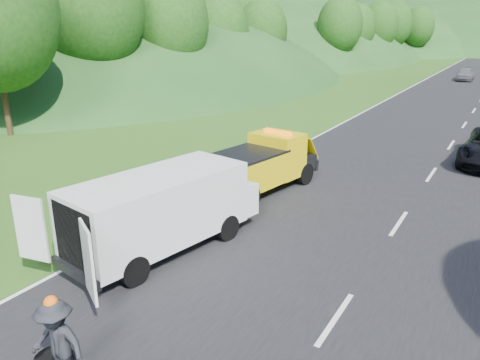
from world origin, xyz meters
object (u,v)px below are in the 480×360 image
Objects in this scene: tow_truck at (262,164)px; suitcase at (150,204)px; white_van at (163,208)px; child at (152,249)px; woman at (182,219)px.

tow_truck is 9.29× the size of suitcase.
tow_truck is 5.82m from white_van.
tow_truck is at bearing 114.48° from child.
suitcase is at bearing 160.04° from child.
woman is (-0.96, -3.81, -1.09)m from tow_truck.
white_van reaches higher than woman.
white_van reaches higher than child.
child is at bearing -157.54° from woman.
suitcase reaches higher than child.
tow_truck is 4.57m from suitcase.
child is at bearing -47.84° from suitcase.
woman is 2.28m from child.
tow_truck is at bearing 59.24° from suitcase.
white_van is 4.55× the size of woman.
tow_truck is 4.08m from woman.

